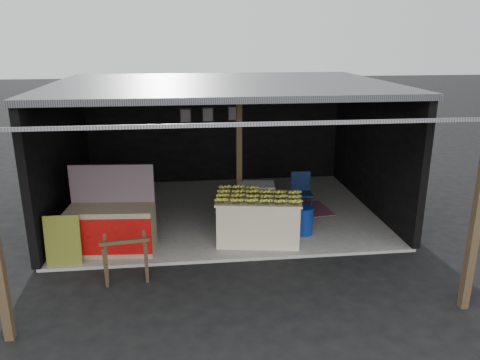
{
  "coord_description": "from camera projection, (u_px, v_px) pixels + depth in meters",
  "views": [
    {
      "loc": [
        -0.83,
        -7.71,
        3.97
      ],
      "look_at": [
        0.27,
        1.52,
        1.1
      ],
      "focal_mm": 35.0,
      "sensor_mm": 36.0,
      "label": 1
    }
  ],
  "objects": [
    {
      "name": "picture_frames",
      "position": [
        209.0,
        115.0,
        12.64
      ],
      "size": [
        1.62,
        0.04,
        0.46
      ],
      "color": "black",
      "rests_on": "shophouse"
    },
    {
      "name": "ground",
      "position": [
        235.0,
        262.0,
        8.58
      ],
      "size": [
        80.0,
        80.0,
        0.0
      ],
      "primitive_type": "plane",
      "color": "black",
      "rests_on": "ground"
    },
    {
      "name": "water_barrel",
      "position": [
        304.0,
        221.0,
        9.59
      ],
      "size": [
        0.37,
        0.37,
        0.55
      ],
      "primitive_type": "cylinder",
      "color": "navy",
      "rests_on": "concrete_slab"
    },
    {
      "name": "white_crate",
      "position": [
        255.0,
        204.0,
        10.1
      ],
      "size": [
        0.85,
        0.62,
        0.89
      ],
      "rotation": [
        0.0,
        0.0,
        -0.11
      ],
      "color": "white",
      "rests_on": "concrete_slab"
    },
    {
      "name": "plastic_chair",
      "position": [
        301.0,
        189.0,
        10.71
      ],
      "size": [
        0.47,
        0.47,
        0.94
      ],
      "rotation": [
        0.0,
        0.0,
        -0.05
      ],
      "color": "#0B183C",
      "rests_on": "concrete_slab"
    },
    {
      "name": "sawhorse",
      "position": [
        126.0,
        256.0,
        7.7
      ],
      "size": [
        0.8,
        0.77,
        0.79
      ],
      "rotation": [
        0.0,
        0.0,
        0.13
      ],
      "color": "#493724",
      "rests_on": "ground"
    },
    {
      "name": "neighbor_stall",
      "position": [
        112.0,
        227.0,
        8.74
      ],
      "size": [
        1.62,
        0.83,
        1.62
      ],
      "rotation": [
        0.0,
        0.0,
        -0.08
      ],
      "color": "#998466",
      "rests_on": "concrete_slab"
    },
    {
      "name": "shophouse",
      "position": [
        221.0,
        122.0,
        10.63
      ],
      "size": [
        7.4,
        7.29,
        3.02
      ],
      "color": "black",
      "rests_on": "ground"
    },
    {
      "name": "magenta_rug",
      "position": [
        297.0,
        210.0,
        10.94
      ],
      "size": [
        1.61,
        1.17,
        0.01
      ],
      "primitive_type": "cube",
      "rotation": [
        0.0,
        0.0,
        0.12
      ],
      "color": "#6E1851",
      "rests_on": "concrete_slab"
    },
    {
      "name": "concrete_slab",
      "position": [
        223.0,
        212.0,
        10.94
      ],
      "size": [
        7.0,
        5.0,
        0.06
      ],
      "primitive_type": "cube",
      "color": "gray",
      "rests_on": "ground"
    },
    {
      "name": "banana_table",
      "position": [
        258.0,
        219.0,
        9.22
      ],
      "size": [
        1.78,
        1.27,
        0.9
      ],
      "rotation": [
        0.0,
        0.0,
        -0.17
      ],
      "color": "silver",
      "rests_on": "concrete_slab"
    },
    {
      "name": "green_signboard",
      "position": [
        63.0,
        240.0,
        8.24
      ],
      "size": [
        0.61,
        0.12,
        0.92
      ],
      "primitive_type": "cube",
      "rotation": [
        -0.08,
        0.0,
        0.0
      ],
      "color": "black",
      "rests_on": "concrete_slab"
    },
    {
      "name": "banana_pile",
      "position": [
        259.0,
        193.0,
        9.06
      ],
      "size": [
        1.64,
        1.15,
        0.18
      ],
      "primitive_type": null,
      "rotation": [
        0.0,
        0.0,
        -0.17
      ],
      "color": "gold",
      "rests_on": "banana_table"
    }
  ]
}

